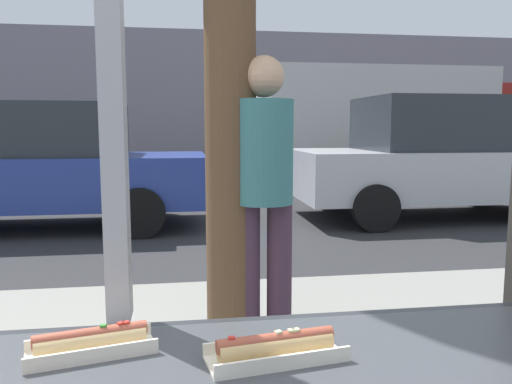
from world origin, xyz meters
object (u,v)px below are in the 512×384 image
Objects in this scene: box_truck at (402,122)px; pedestrian at (264,186)px; hotdog_tray_far at (91,342)px; parked_car_blue at (38,166)px; parked_car_silver at (438,158)px; hotdog_tray_near at (276,348)px.

pedestrian is (-4.72, -8.64, -0.44)m from box_truck.
parked_car_blue is at bearing 105.43° from hotdog_tray_far.
pedestrian is at bearing 70.77° from hotdog_tray_far.
box_truck is at bearing 72.81° from parked_car_silver.
parked_car_silver is at bearing 0.00° from parked_car_blue.
hotdog_tray_near is 7.44m from parked_car_silver.
hotdog_tray_far is at bearing -117.16° from box_truck.
hotdog_tray_far is (-0.34, 0.07, 0.00)m from hotdog_tray_near.
hotdog_tray_far is 7.56m from parked_car_silver.
parked_car_silver reaches higher than pedestrian.
box_truck is 9.86m from pedestrian.
parked_car_blue reaches higher than hotdog_tray_near.
pedestrian is (-3.47, -4.59, 0.15)m from parked_car_silver.
parked_car_silver is at bearing 52.92° from pedestrian.
pedestrian is at bearing 81.32° from hotdog_tray_near.
parked_car_blue is (-1.75, 6.36, -0.12)m from hotdog_tray_far.
parked_car_blue is at bearing 117.33° from pedestrian.
hotdog_tray_near is 0.16× the size of pedestrian.
box_truck reaches higher than pedestrian.
hotdog_tray_far is 0.04× the size of box_truck.
hotdog_tray_far is at bearing 167.67° from hotdog_tray_near.
hotdog_tray_near and hotdog_tray_far have the same top height.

